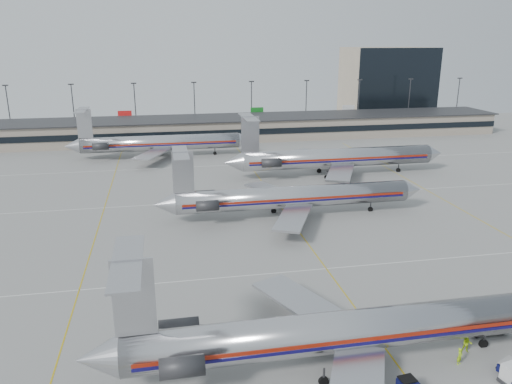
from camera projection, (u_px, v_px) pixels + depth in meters
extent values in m
plane|color=gray|center=(356.00, 309.00, 53.82)|extent=(260.00, 260.00, 0.00)
cube|color=silver|center=(326.00, 269.00, 63.21)|extent=(160.00, 0.15, 0.02)
cube|color=gray|center=(230.00, 128.00, 144.93)|extent=(160.00, 16.00, 6.00)
cube|color=black|center=(234.00, 132.00, 137.27)|extent=(160.00, 0.20, 1.60)
cube|color=#2D2D30|center=(230.00, 118.00, 144.02)|extent=(162.00, 17.00, 0.30)
cylinder|color=#38383D|center=(9.00, 112.00, 145.41)|extent=(0.30, 0.30, 15.00)
cube|color=#2D2D30|center=(5.00, 85.00, 143.18)|extent=(1.60, 0.40, 0.35)
cylinder|color=#38383D|center=(74.00, 110.00, 148.65)|extent=(0.30, 0.30, 15.00)
cube|color=#2D2D30|center=(71.00, 84.00, 146.41)|extent=(1.60, 0.40, 0.35)
cylinder|color=#38383D|center=(135.00, 109.00, 151.89)|extent=(0.30, 0.30, 15.00)
cube|color=#2D2D30|center=(134.00, 83.00, 149.65)|extent=(1.60, 0.40, 0.35)
cylinder|color=#38383D|center=(195.00, 107.00, 155.13)|extent=(0.30, 0.30, 15.00)
cube|color=#2D2D30|center=(194.00, 82.00, 152.89)|extent=(1.60, 0.40, 0.35)
cylinder|color=#38383D|center=(252.00, 106.00, 158.36)|extent=(0.30, 0.30, 15.00)
cube|color=#2D2D30|center=(251.00, 81.00, 156.13)|extent=(1.60, 0.40, 0.35)
cylinder|color=#38383D|center=(306.00, 105.00, 161.60)|extent=(0.30, 0.30, 15.00)
cube|color=#2D2D30|center=(307.00, 81.00, 159.36)|extent=(1.60, 0.40, 0.35)
cylinder|color=#38383D|center=(358.00, 103.00, 164.84)|extent=(0.30, 0.30, 15.00)
cube|color=#2D2D30|center=(360.00, 80.00, 162.60)|extent=(1.60, 0.40, 0.35)
cylinder|color=#38383D|center=(409.00, 102.00, 168.07)|extent=(0.30, 0.30, 15.00)
cube|color=#2D2D30|center=(411.00, 79.00, 165.84)|extent=(1.60, 0.40, 0.35)
cylinder|color=#38383D|center=(457.00, 101.00, 171.31)|extent=(0.30, 0.30, 15.00)
cube|color=#2D2D30|center=(460.00, 78.00, 169.08)|extent=(1.60, 0.40, 0.35)
cube|color=tan|center=(387.00, 83.00, 181.44)|extent=(30.00, 20.00, 25.00)
cylinder|color=#BABABF|center=(348.00, 331.00, 43.72)|extent=(38.94, 3.60, 3.60)
cone|color=#AFAFB4|center=(97.00, 358.00, 39.91)|extent=(3.50, 3.60, 3.60)
cube|color=maroon|center=(356.00, 341.00, 41.98)|extent=(37.00, 0.05, 0.34)
cube|color=#100B4F|center=(356.00, 345.00, 42.10)|extent=(37.00, 0.05, 0.27)
cube|color=#AFAFB4|center=(305.00, 304.00, 50.06)|extent=(9.05, 13.20, 0.31)
cube|color=#AFAFB4|center=(134.00, 298.00, 38.98)|extent=(3.31, 0.24, 6.62)
cube|color=#AFAFB4|center=(127.00, 262.00, 38.01)|extent=(2.34, 10.22, 0.18)
cylinder|color=#2D2D30|center=(179.00, 328.00, 43.62)|extent=(3.50, 1.66, 1.66)
cylinder|color=#2D2D30|center=(182.00, 367.00, 38.41)|extent=(3.50, 1.66, 1.66)
cylinder|color=#2D2D30|center=(484.00, 339.00, 46.94)|extent=(0.19, 0.19, 1.61)
cylinder|color=#2D2D30|center=(324.00, 377.00, 41.77)|extent=(0.19, 0.19, 1.61)
cylinder|color=#2D2D30|center=(308.00, 345.00, 46.16)|extent=(0.19, 0.19, 1.61)
cylinder|color=black|center=(483.00, 344.00, 47.08)|extent=(0.88, 0.29, 0.88)
cylinder|color=#BABABF|center=(294.00, 197.00, 80.89)|extent=(38.23, 3.54, 3.54)
cone|color=#BABABF|center=(412.00, 190.00, 84.61)|extent=(3.06, 3.54, 3.54)
cone|color=#AFAFB4|center=(164.00, 205.00, 77.15)|extent=(3.44, 3.54, 3.54)
cube|color=maroon|center=(297.00, 199.00, 79.18)|extent=(36.32, 0.05, 0.33)
cube|color=#100B4F|center=(297.00, 202.00, 79.29)|extent=(36.32, 0.05, 0.27)
cube|color=#AFAFB4|center=(274.00, 191.00, 87.11)|extent=(8.89, 12.96, 0.31)
cube|color=#AFAFB4|center=(293.00, 217.00, 74.55)|extent=(8.89, 12.96, 0.31)
cube|color=#AFAFB4|center=(183.00, 172.00, 76.24)|extent=(3.25, 0.24, 6.50)
cube|color=#AFAFB4|center=(180.00, 153.00, 75.28)|extent=(2.29, 10.04, 0.17)
cylinder|color=#2D2D30|center=(204.00, 195.00, 80.79)|extent=(3.44, 1.62, 1.62)
cylinder|color=#2D2D30|center=(208.00, 206.00, 75.67)|extent=(3.44, 1.62, 1.62)
cylinder|color=#2D2D30|center=(371.00, 207.00, 84.05)|extent=(0.19, 0.19, 1.58)
cylinder|color=#2D2D30|center=(280.00, 218.00, 78.98)|extent=(0.19, 0.19, 1.58)
cylinder|color=#2D2D30|center=(274.00, 208.00, 83.28)|extent=(0.19, 0.19, 1.58)
cylinder|color=black|center=(370.00, 209.00, 84.18)|extent=(0.86, 0.29, 0.86)
cylinder|color=#BABABF|center=(338.00, 158.00, 105.59)|extent=(41.03, 3.99, 3.99)
cone|color=#BABABF|center=(434.00, 153.00, 109.59)|extent=(3.45, 3.99, 3.99)
cone|color=#AFAFB4|center=(233.00, 162.00, 101.55)|extent=(3.89, 3.99, 3.99)
cube|color=maroon|center=(341.00, 159.00, 103.66)|extent=(38.98, 0.05, 0.38)
cube|color=#100B4F|center=(341.00, 161.00, 103.79)|extent=(38.98, 0.05, 0.30)
cube|color=#AFAFB4|center=(317.00, 155.00, 112.61)|extent=(10.04, 14.64, 0.35)
cube|color=#AFAFB4|center=(340.00, 172.00, 98.43)|extent=(10.04, 14.64, 0.35)
cube|color=#AFAFB4|center=(250.00, 134.00, 100.52)|extent=(3.67, 0.27, 7.34)
cube|color=#AFAFB4|center=(249.00, 117.00, 99.45)|extent=(2.59, 11.34, 0.19)
cylinder|color=#2D2D30|center=(265.00, 156.00, 105.67)|extent=(3.89, 1.84, 1.84)
cylinder|color=#2D2D30|center=(272.00, 163.00, 99.89)|extent=(3.89, 1.84, 1.84)
cylinder|color=#2D2D30|center=(398.00, 168.00, 108.96)|extent=(0.22, 0.22, 1.78)
cylinder|color=#2D2D30|center=(327.00, 175.00, 103.43)|extent=(0.22, 0.22, 1.78)
cylinder|color=#2D2D30|center=(319.00, 169.00, 108.29)|extent=(0.22, 0.22, 1.78)
cylinder|color=black|center=(398.00, 170.00, 109.12)|extent=(0.97, 0.32, 0.97)
cylinder|color=#BABABF|center=(162.00, 143.00, 121.96)|extent=(38.18, 3.72, 3.72)
cone|color=#BABABF|center=(245.00, 140.00, 125.68)|extent=(3.22, 3.72, 3.72)
cone|color=#AFAFB4|center=(72.00, 146.00, 118.20)|extent=(3.62, 3.72, 3.72)
cube|color=maroon|center=(162.00, 144.00, 120.16)|extent=(36.27, 0.05, 0.35)
cube|color=#100B4F|center=(162.00, 145.00, 120.28)|extent=(36.27, 0.05, 0.28)
cube|color=#AFAFB4|center=(154.00, 142.00, 128.50)|extent=(9.34, 13.62, 0.32)
cube|color=#AFAFB4|center=(153.00, 153.00, 115.29)|extent=(9.34, 13.62, 0.32)
cube|color=#AFAFB4|center=(84.00, 124.00, 117.25)|extent=(3.42, 0.25, 6.83)
cube|color=#AFAFB4|center=(82.00, 110.00, 116.25)|extent=(2.41, 10.55, 0.18)
cylinder|color=#2D2D30|center=(103.00, 142.00, 122.03)|extent=(3.62, 1.71, 1.71)
cylinder|color=#2D2D30|center=(101.00, 146.00, 116.66)|extent=(3.62, 1.71, 1.71)
cylinder|color=#2D2D30|center=(215.00, 151.00, 125.10)|extent=(0.20, 0.20, 1.66)
cylinder|color=#2D2D30|center=(150.00, 156.00, 119.95)|extent=(0.20, 0.20, 1.66)
cylinder|color=#2D2D30|center=(150.00, 152.00, 124.47)|extent=(0.20, 0.20, 1.66)
cylinder|color=black|center=(215.00, 153.00, 125.24)|extent=(0.90, 0.30, 0.90)
cube|color=black|center=(407.00, 379.00, 39.77)|extent=(1.39, 1.20, 0.09)
cube|color=#0B0E3E|center=(509.00, 367.00, 43.36)|extent=(2.24, 1.94, 0.69)
cube|color=gray|center=(510.00, 363.00, 43.22)|extent=(2.24, 1.94, 0.06)
cylinder|color=black|center=(512.00, 366.00, 44.11)|extent=(0.36, 0.14, 0.36)
cylinder|color=black|center=(498.00, 368.00, 43.86)|extent=(0.36, 0.14, 0.36)
cylinder|color=black|center=(506.00, 376.00, 42.83)|extent=(0.36, 0.14, 0.36)
cube|color=#2D2D30|center=(510.00, 381.00, 42.08)|extent=(1.92, 1.71, 0.28)
cube|color=silver|center=(512.00, 373.00, 41.83)|extent=(1.63, 1.56, 1.39)
cylinder|color=black|center=(499.00, 379.00, 42.52)|extent=(0.22, 0.11, 0.22)
cube|color=gray|center=(486.00, 329.00, 49.25)|extent=(4.07, 1.76, 0.55)
cube|color=#2D2D30|center=(494.00, 317.00, 49.00)|extent=(4.09, 1.33, 1.42)
cylinder|color=black|center=(495.00, 326.00, 50.14)|extent=(0.55, 0.18, 0.55)
cylinder|color=black|center=(503.00, 332.00, 49.00)|extent=(0.55, 0.18, 0.55)
cylinder|color=black|center=(469.00, 329.00, 49.62)|extent=(0.55, 0.18, 0.55)
cylinder|color=black|center=(477.00, 336.00, 48.49)|extent=(0.55, 0.18, 0.55)
imported|color=#A6DD14|center=(460.00, 356.00, 44.45)|extent=(0.70, 0.62, 1.61)
imported|color=#A2D113|center=(467.00, 344.00, 46.14)|extent=(1.06, 0.96, 1.78)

